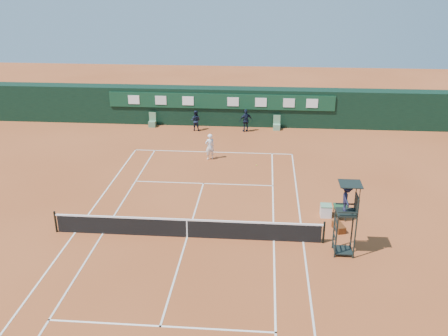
# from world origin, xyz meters

# --- Properties ---
(ground) EXTENTS (90.00, 90.00, 0.00)m
(ground) POSITION_xyz_m (0.00, 0.00, 0.00)
(ground) COLOR #A54F27
(ground) RESTS_ON ground
(court_lines) EXTENTS (11.05, 23.85, 0.01)m
(court_lines) POSITION_xyz_m (0.00, 0.00, 0.01)
(court_lines) COLOR silver
(court_lines) RESTS_ON ground
(tennis_net) EXTENTS (12.90, 0.10, 1.10)m
(tennis_net) POSITION_xyz_m (0.00, 0.00, 0.51)
(tennis_net) COLOR black
(tennis_net) RESTS_ON ground
(back_wall) EXTENTS (40.00, 1.65, 3.00)m
(back_wall) POSITION_xyz_m (0.00, 18.74, 1.51)
(back_wall) COLOR black
(back_wall) RESTS_ON ground
(linesman_chair_left) EXTENTS (0.55, 0.50, 1.15)m
(linesman_chair_left) POSITION_xyz_m (-5.50, 17.48, 0.32)
(linesman_chair_left) COLOR #537F5B
(linesman_chair_left) RESTS_ON ground
(linesman_chair_right) EXTENTS (0.55, 0.50, 1.15)m
(linesman_chair_right) POSITION_xyz_m (4.50, 17.48, 0.32)
(linesman_chair_right) COLOR #60926F
(linesman_chair_right) RESTS_ON ground
(umpire_chair) EXTENTS (0.96, 0.95, 3.42)m
(umpire_chair) POSITION_xyz_m (7.17, -0.83, 2.46)
(umpire_chair) COLOR black
(umpire_chair) RESTS_ON ground
(player_bench) EXTENTS (0.56, 1.20, 1.10)m
(player_bench) POSITION_xyz_m (7.62, 2.78, 0.60)
(player_bench) COLOR #193F24
(player_bench) RESTS_ON ground
(tennis_bag) EXTENTS (0.61, 0.95, 0.33)m
(tennis_bag) POSITION_xyz_m (7.28, 1.28, 0.17)
(tennis_bag) COLOR black
(tennis_bag) RESTS_ON ground
(cooler) EXTENTS (0.57, 0.57, 0.65)m
(cooler) POSITION_xyz_m (6.80, 2.74, 0.33)
(cooler) COLOR silver
(cooler) RESTS_ON ground
(tennis_ball) EXTENTS (0.08, 0.08, 0.08)m
(tennis_ball) POSITION_xyz_m (3.09, 9.55, 0.04)
(tennis_ball) COLOR yellow
(tennis_ball) RESTS_ON ground
(player) EXTENTS (0.77, 0.68, 1.77)m
(player) POSITION_xyz_m (-0.06, 10.52, 0.89)
(player) COLOR white
(player) RESTS_ON ground
(ball_kid_left) EXTENTS (0.86, 0.72, 1.61)m
(ball_kid_left) POSITION_xyz_m (-1.86, 16.79, 0.80)
(ball_kid_left) COLOR black
(ball_kid_left) RESTS_ON ground
(ball_kid_right) EXTENTS (1.14, 0.80, 1.79)m
(ball_kid_right) POSITION_xyz_m (2.08, 16.81, 0.89)
(ball_kid_right) COLOR black
(ball_kid_right) RESTS_ON ground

